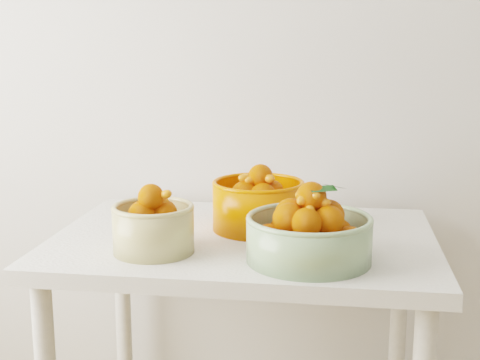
% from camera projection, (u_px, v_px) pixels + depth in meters
% --- Properties ---
extents(table, '(1.00, 0.70, 0.75)m').
position_uv_depth(table, '(244.00, 270.00, 1.79)').
color(table, silver).
rests_on(table, ground).
extents(bowl_cream, '(0.25, 0.25, 0.17)m').
position_uv_depth(bowl_cream, '(153.00, 226.00, 1.62)').
color(bowl_cream, tan).
rests_on(bowl_cream, table).
extents(bowl_green, '(0.38, 0.38, 0.19)m').
position_uv_depth(bowl_green, '(309.00, 234.00, 1.55)').
color(bowl_green, '#85A376').
rests_on(bowl_green, table).
extents(bowl_orange, '(0.27, 0.27, 0.18)m').
position_uv_depth(bowl_orange, '(258.00, 204.00, 1.81)').
color(bowl_orange, '#EA5502').
rests_on(bowl_orange, table).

